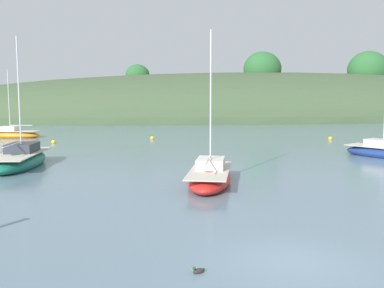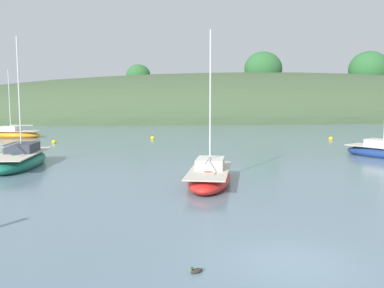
{
  "view_description": "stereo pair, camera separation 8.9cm",
  "coord_description": "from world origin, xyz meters",
  "px_view_note": "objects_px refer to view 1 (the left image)",
  "views": [
    {
      "loc": [
        -4.73,
        -11.67,
        4.86
      ],
      "look_at": [
        0.0,
        20.0,
        1.2
      ],
      "focal_mm": 41.36,
      "sensor_mm": 36.0,
      "label": 1
    },
    {
      "loc": [
        -4.64,
        -11.69,
        4.86
      ],
      "look_at": [
        0.0,
        20.0,
        1.2
      ],
      "focal_mm": 41.36,
      "sensor_mm": 36.0,
      "label": 2
    }
  ],
  "objects_px": {
    "sailboat_cream_ketch": "(210,177)",
    "duck_lone_left": "(198,271)",
    "sailboat_red_portside": "(13,134)",
    "mooring_buoy_outer": "(152,138)",
    "mooring_buoy_channel": "(54,142)",
    "sailboat_grey_yawl": "(20,160)",
    "mooring_buoy_inner": "(330,139)"
  },
  "relations": [
    {
      "from": "sailboat_cream_ketch",
      "to": "sailboat_grey_yawl",
      "type": "bearing_deg",
      "value": 147.01
    },
    {
      "from": "sailboat_grey_yawl",
      "to": "mooring_buoy_outer",
      "type": "height_order",
      "value": "sailboat_grey_yawl"
    },
    {
      "from": "sailboat_red_portside",
      "to": "mooring_buoy_outer",
      "type": "distance_m",
      "value": 15.85
    },
    {
      "from": "mooring_buoy_inner",
      "to": "duck_lone_left",
      "type": "distance_m",
      "value": 37.83
    },
    {
      "from": "mooring_buoy_outer",
      "to": "duck_lone_left",
      "type": "bearing_deg",
      "value": -91.35
    },
    {
      "from": "sailboat_red_portside",
      "to": "mooring_buoy_channel",
      "type": "relative_size",
      "value": 14.31
    },
    {
      "from": "sailboat_red_portside",
      "to": "mooring_buoy_inner",
      "type": "height_order",
      "value": "sailboat_red_portside"
    },
    {
      "from": "mooring_buoy_outer",
      "to": "duck_lone_left",
      "type": "xyz_separation_m",
      "value": [
        -0.84,
        -35.66,
        -0.07
      ]
    },
    {
      "from": "sailboat_cream_ketch",
      "to": "duck_lone_left",
      "type": "xyz_separation_m",
      "value": [
        -2.54,
        -11.65,
        -0.35
      ]
    },
    {
      "from": "sailboat_cream_ketch",
      "to": "mooring_buoy_channel",
      "type": "bearing_deg",
      "value": 118.07
    },
    {
      "from": "sailboat_cream_ketch",
      "to": "mooring_buoy_channel",
      "type": "distance_m",
      "value": 24.46
    },
    {
      "from": "sailboat_red_portside",
      "to": "mooring_buoy_outer",
      "type": "relative_size",
      "value": 14.31
    },
    {
      "from": "sailboat_red_portside",
      "to": "sailboat_cream_ketch",
      "type": "bearing_deg",
      "value": -59.07
    },
    {
      "from": "mooring_buoy_channel",
      "to": "duck_lone_left",
      "type": "distance_m",
      "value": 34.42
    },
    {
      "from": "mooring_buoy_outer",
      "to": "mooring_buoy_inner",
      "type": "relative_size",
      "value": 1.0
    },
    {
      "from": "mooring_buoy_outer",
      "to": "duck_lone_left",
      "type": "relative_size",
      "value": 1.31
    },
    {
      "from": "sailboat_cream_ketch",
      "to": "sailboat_grey_yawl",
      "type": "xyz_separation_m",
      "value": [
        -11.46,
        7.44,
        0.05
      ]
    },
    {
      "from": "sailboat_cream_ketch",
      "to": "mooring_buoy_outer",
      "type": "relative_size",
      "value": 15.65
    },
    {
      "from": "sailboat_red_portside",
      "to": "sailboat_grey_yawl",
      "type": "xyz_separation_m",
      "value": [
        5.49,
        -20.86,
        0.08
      ]
    },
    {
      "from": "sailboat_grey_yawl",
      "to": "mooring_buoy_inner",
      "type": "height_order",
      "value": "sailboat_grey_yawl"
    },
    {
      "from": "sailboat_red_portside",
      "to": "mooring_buoy_outer",
      "type": "xyz_separation_m",
      "value": [
        15.26,
        -4.29,
        -0.25
      ]
    },
    {
      "from": "duck_lone_left",
      "to": "sailboat_cream_ketch",
      "type": "bearing_deg",
      "value": 77.72
    },
    {
      "from": "sailboat_red_portside",
      "to": "duck_lone_left",
      "type": "height_order",
      "value": "sailboat_red_portside"
    },
    {
      "from": "mooring_buoy_outer",
      "to": "mooring_buoy_channel",
      "type": "distance_m",
      "value": 10.11
    },
    {
      "from": "sailboat_red_portside",
      "to": "mooring_buoy_channel",
      "type": "bearing_deg",
      "value": -50.95
    },
    {
      "from": "mooring_buoy_outer",
      "to": "duck_lone_left",
      "type": "distance_m",
      "value": 35.67
    },
    {
      "from": "sailboat_red_portside",
      "to": "duck_lone_left",
      "type": "bearing_deg",
      "value": -70.15
    },
    {
      "from": "mooring_buoy_channel",
      "to": "duck_lone_left",
      "type": "bearing_deg",
      "value": -74.89
    },
    {
      "from": "sailboat_cream_ketch",
      "to": "duck_lone_left",
      "type": "distance_m",
      "value": 11.93
    },
    {
      "from": "mooring_buoy_outer",
      "to": "mooring_buoy_inner",
      "type": "bearing_deg",
      "value": -9.84
    },
    {
      "from": "sailboat_cream_ketch",
      "to": "sailboat_grey_yawl",
      "type": "relative_size",
      "value": 0.95
    },
    {
      "from": "mooring_buoy_channel",
      "to": "duck_lone_left",
      "type": "relative_size",
      "value": 1.31
    }
  ]
}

